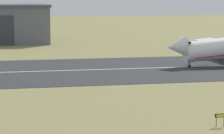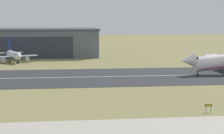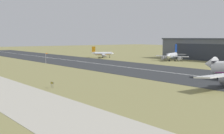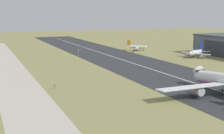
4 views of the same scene
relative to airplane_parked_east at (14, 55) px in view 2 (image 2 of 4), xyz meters
name	(u,v)px [view 2 (image 2 of 4)]	position (x,y,z in m)	size (l,w,h in m)	color
ground_plane	(118,109)	(31.37, -100.16, -3.26)	(737.91, 737.91, 0.00)	olive
runway_strip	(96,77)	(31.37, -48.89, -3.23)	(497.91, 43.58, 0.06)	#2B2D30
runway_centreline	(96,77)	(31.37, -48.89, -3.19)	(448.12, 0.70, 0.01)	silver
taxiway_road	(132,130)	(31.37, -117.90, -3.23)	(373.44, 17.34, 0.05)	#B2AD9E
hangar_building	(35,42)	(7.84, 30.32, 3.75)	(62.98, 31.08, 13.99)	slate
airplane_parked_east	(14,55)	(0.00, 0.00, 0.00)	(19.96, 19.18, 10.21)	silver
runway_sign	(208,106)	(49.92, -105.39, -1.93)	(1.53, 0.13, 1.75)	#4C4C51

